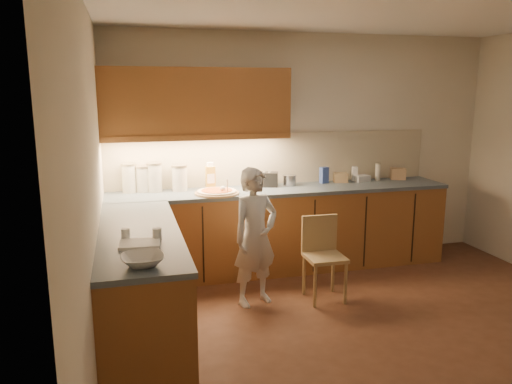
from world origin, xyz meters
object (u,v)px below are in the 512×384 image
at_px(pizza_on_board, 217,192).
at_px(wooden_chair, 323,251).
at_px(oil_jug, 210,177).
at_px(child, 255,237).
at_px(toaster, 267,179).

relative_size(pizza_on_board, wooden_chair, 0.58).
relative_size(pizza_on_board, oil_jug, 1.55).
xyz_separation_m(child, toaster, (0.39, 0.97, 0.35)).
height_order(wooden_chair, oil_jug, oil_jug).
height_order(pizza_on_board, oil_jug, oil_jug).
relative_size(oil_jug, toaster, 1.05).
distance_m(pizza_on_board, toaster, 0.66).
distance_m(pizza_on_board, child, 0.80).
xyz_separation_m(wooden_chair, oil_jug, (-0.91, 0.98, 0.60)).
bearing_deg(child, pizza_on_board, 86.64).
bearing_deg(oil_jug, toaster, 0.93).
bearing_deg(child, oil_jug, 83.73).
bearing_deg(wooden_chair, toaster, 106.37).
distance_m(child, oil_jug, 1.07).
height_order(wooden_chair, toaster, toaster).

